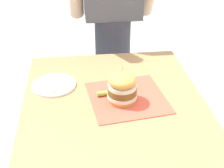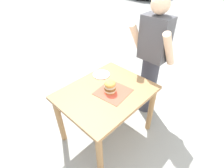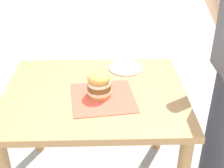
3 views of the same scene
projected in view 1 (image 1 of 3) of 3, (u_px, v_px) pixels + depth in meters
The scene contains 6 objects.
patio_table at pixel (114, 126), 1.50m from camera, with size 0.85×1.05×0.76m.
serving_paper at pixel (127, 97), 1.48m from camera, with size 0.35×0.35×0.00m, color #D64C38.
sandwich at pixel (122, 87), 1.42m from camera, with size 0.14×0.14×0.18m.
pickle_spear at pixel (105, 93), 1.48m from camera, with size 0.02×0.02×0.08m, color #8EA83D.
side_plate_with_forks at pixel (54, 85), 1.57m from camera, with size 0.22×0.22×0.02m.
diner_across_table at pixel (113, 19), 2.04m from camera, with size 0.55×0.35×1.69m.
Camera 1 is at (-0.15, -1.16, 1.59)m, focal length 50.00 mm.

